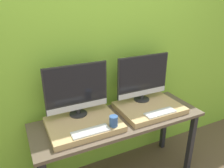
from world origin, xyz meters
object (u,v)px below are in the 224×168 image
Objects in this scene: monitor_right at (143,77)px; keyboard_right at (160,112)px; monitor_left at (77,89)px; mug at (114,121)px; keyboard_left at (91,131)px.

monitor_right is 0.40m from keyboard_right.
monitor_left is 0.69m from monitor_right.
monitor_left and monitor_right have the same top height.
mug is 0.30× the size of keyboard_right.
keyboard_right is (0.69, -0.32, -0.25)m from monitor_left.
keyboard_left is 1.00× the size of keyboard_right.
monitor_left is at bearing 90.00° from keyboard_left.
mug reaches higher than keyboard_left.
monitor_right reaches higher than keyboard_left.
keyboard_left is at bearing -155.56° from monitor_right.
monitor_left is at bearing 180.00° from monitor_right.
keyboard_left and keyboard_right have the same top height.
keyboard_right is (-0.00, -0.32, -0.25)m from monitor_right.
monitor_right is at bearing 0.00° from monitor_left.
keyboard_left is 3.37× the size of mug.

